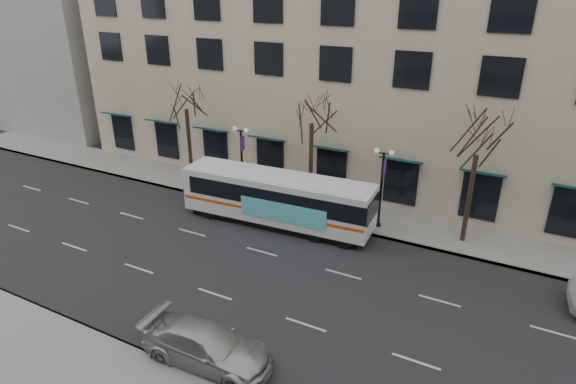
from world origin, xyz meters
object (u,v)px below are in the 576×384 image
Objects in this scene: tree_far_right at (479,138)px; silver_car at (207,346)px; tree_far_left at (185,96)px; lamp_post_right at (382,185)px; tree_far_mid at (312,109)px; city_bus at (278,198)px; lamp_post_left at (242,159)px.

tree_far_right is 17.70m from silver_car.
tree_far_left is 1.60× the size of lamp_post_right.
lamp_post_right is (15.01, -0.60, -3.75)m from tree_far_left.
silver_car is at bearing -50.28° from tree_far_left.
tree_far_right is at bearing -28.89° from silver_car.
tree_far_mid is 16.38m from silver_car.
city_bus is 12.49m from silver_car.
tree_far_right is (20.00, 0.00, -0.28)m from tree_far_left.
silver_car is (7.45, -14.40, -2.14)m from lamp_post_left.
tree_far_left is 6.29m from lamp_post_left.
tree_far_left is 1.51× the size of silver_car.
tree_far_left is 15.48m from lamp_post_right.
tree_far_right reaches higher than lamp_post_right.
silver_car is at bearing -100.02° from lamp_post_right.
tree_far_mid is at bearing 180.00° from tree_far_right.
tree_far_mid is 5.96m from city_bus.
tree_far_mid reaches higher than tree_far_right.
lamp_post_left is at bearing -6.83° from tree_far_left.
lamp_post_left and lamp_post_right have the same top height.
lamp_post_left is 0.94× the size of silver_car.
city_bus is at bearing -29.97° from lamp_post_left.
tree_far_mid is at bearing 0.00° from tree_far_left.
tree_far_right is (10.00, -0.00, -0.48)m from tree_far_mid.
lamp_post_right is 0.42× the size of city_bus.
silver_car is (-7.54, -15.00, -5.62)m from tree_far_right.
tree_far_right is 0.65× the size of city_bus.
tree_far_left is 1.60× the size of lamp_post_left.
tree_far_mid reaches higher than city_bus.
tree_far_right is 1.55× the size of lamp_post_left.
tree_far_right is at bearing 0.00° from tree_far_left.
lamp_post_right is 0.94× the size of silver_car.
lamp_post_left reaches higher than silver_car.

